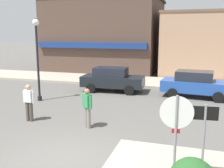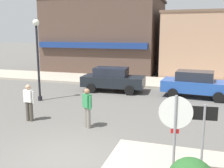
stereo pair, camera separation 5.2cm
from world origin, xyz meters
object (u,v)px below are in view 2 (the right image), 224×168
object	(u,v)px
stop_sign	(175,126)
lamp_post	(37,48)
pedestrian_crossing_near	(87,107)
pedestrian_crossing_far	(29,101)
parked_car_second	(196,84)
one_way_sign	(203,135)
parked_car_nearest	(113,79)

from	to	relation	value
stop_sign	lamp_post	xyz separation A→B (m)	(-7.83, 6.26, 1.44)
lamp_post	pedestrian_crossing_near	world-z (taller)	lamp_post
lamp_post	pedestrian_crossing_near	size ratio (longest dim) A/B	2.82
lamp_post	pedestrian_crossing_far	world-z (taller)	lamp_post
lamp_post	parked_car_second	size ratio (longest dim) A/B	1.09
one_way_sign	pedestrian_crossing_near	world-z (taller)	one_way_sign
pedestrian_crossing_near	parked_car_second	bearing A→B (deg)	57.77
stop_sign	lamp_post	size ratio (longest dim) A/B	0.51
stop_sign	one_way_sign	bearing A→B (deg)	7.99
stop_sign	pedestrian_crossing_far	xyz separation A→B (m)	(-6.31, 3.07, -0.65)
lamp_post	pedestrian_crossing_near	distance (m)	5.70
lamp_post	parked_car_second	xyz separation A→B (m)	(8.41, 3.43, -2.15)
stop_sign	parked_car_nearest	distance (m)	10.84
stop_sign	one_way_sign	size ratio (longest dim) A/B	1.10
stop_sign	pedestrian_crossing_far	size ratio (longest dim) A/B	1.43
one_way_sign	pedestrian_crossing_far	bearing A→B (deg)	156.89
one_way_sign	pedestrian_crossing_far	distance (m)	7.60
pedestrian_crossing_near	pedestrian_crossing_far	world-z (taller)	same
lamp_post	pedestrian_crossing_far	bearing A→B (deg)	-64.53
pedestrian_crossing_near	parked_car_nearest	bearing A→B (deg)	98.51
one_way_sign	parked_car_nearest	distance (m)	11.05
stop_sign	pedestrian_crossing_near	world-z (taller)	stop_sign
parked_car_second	lamp_post	bearing A→B (deg)	-157.83
one_way_sign	pedestrian_crossing_far	world-z (taller)	one_way_sign
parked_car_nearest	stop_sign	bearing A→B (deg)	-64.77
parked_car_second	pedestrian_crossing_near	xyz separation A→B (m)	(-4.18, -6.64, 0.06)
lamp_post	stop_sign	bearing A→B (deg)	-38.63
one_way_sign	parked_car_second	distance (m)	9.61
pedestrian_crossing_near	pedestrian_crossing_far	distance (m)	2.71
parked_car_nearest	lamp_post	bearing A→B (deg)	-132.33
one_way_sign	pedestrian_crossing_near	xyz separation A→B (m)	(-4.27, 2.96, -0.46)
stop_sign	pedestrian_crossing_near	bearing A→B (deg)	139.76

